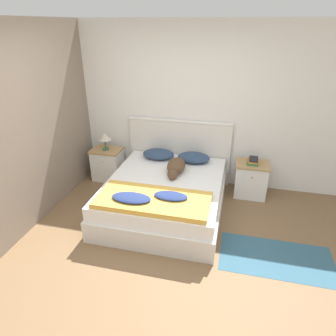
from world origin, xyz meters
The scene contains 14 objects.
ground_plane centered at (0.00, 0.00, 0.00)m, with size 16.00×16.00×0.00m, color brown.
wall_back centered at (0.00, 2.13, 1.27)m, with size 9.00×0.06×2.55m.
wall_side_left centered at (-1.71, 1.05, 1.27)m, with size 0.06×3.10×2.55m.
bed centered at (-0.06, 1.08, 0.24)m, with size 1.63×1.92×0.49m.
headboard centered at (-0.06, 2.06, 0.56)m, with size 1.71×0.06×1.08m.
nightstand_left centered at (-1.26, 1.80, 0.28)m, with size 0.50×0.40×0.55m.
nightstand_right centered at (1.14, 1.80, 0.28)m, with size 0.50×0.40×0.55m.
pillow_left centered at (-0.35, 1.80, 0.56)m, with size 0.51×0.37×0.13m.
pillow_right centered at (0.23, 1.80, 0.56)m, with size 0.51×0.37×0.13m.
quilt centered at (-0.07, 0.48, 0.53)m, with size 1.40×0.64×0.12m.
dog centered at (0.04, 1.35, 0.58)m, with size 0.26×0.63×0.20m.
book_stack centered at (1.14, 1.81, 0.59)m, with size 0.17×0.23×0.08m.
table_lamp centered at (-1.26, 1.79, 0.78)m, with size 0.23×0.23×0.29m.
rug centered at (1.45, 0.39, 0.00)m, with size 1.29×0.68×0.00m.
Camera 1 is at (0.86, -2.51, 2.48)m, focal length 32.00 mm.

